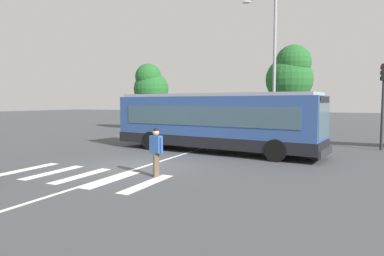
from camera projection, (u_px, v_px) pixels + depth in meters
ground_plane at (139, 166)px, 13.82m from camera, size 160.00×160.00×0.00m
city_transit_bus at (214, 122)px, 17.60m from camera, size 11.35×3.90×3.06m
pedestrian_crossing_street at (156, 149)px, 11.74m from camera, size 0.58×0.31×1.72m
parked_car_white at (191, 124)px, 28.52m from camera, size 2.00×4.57×1.35m
parked_car_teal at (220, 125)px, 27.23m from camera, size 2.05×4.59×1.35m
parked_car_champagne at (253, 125)px, 26.83m from camera, size 1.88×4.50×1.35m
traffic_light_far_corner at (383, 92)px, 18.14m from camera, size 0.33×0.32×4.67m
twin_arm_street_lamp at (275, 53)px, 22.02m from camera, size 4.45×0.32×9.58m
background_tree_left at (150, 86)px, 31.79m from camera, size 3.28×3.28×6.21m
background_tree_right at (290, 75)px, 32.06m from camera, size 4.46×4.46×7.99m
crosswalk_painted_stripes at (81, 176)px, 11.96m from camera, size 5.95×2.74×0.01m
lane_center_line at (168, 159)px, 15.52m from camera, size 0.16×24.00×0.01m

